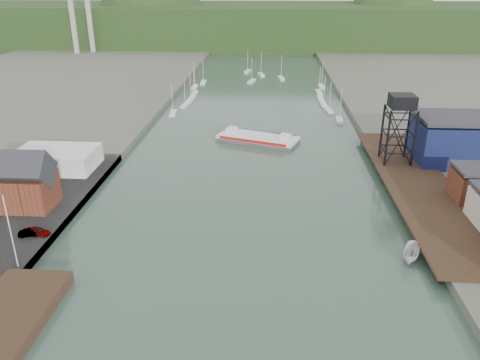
# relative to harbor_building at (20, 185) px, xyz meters

# --- Properties ---
(ground) EXTENTS (600.00, 600.00, 0.00)m
(ground) POSITION_rel_harbor_building_xyz_m (42.00, -30.00, -6.09)
(ground) COLOR #2A4134
(ground) RESTS_ON ground
(west_quay) EXTENTS (16.00, 80.00, 1.60)m
(west_quay) POSITION_rel_harbor_building_xyz_m (2.00, -10.00, -5.29)
(west_quay) COLOR slate
(west_quay) RESTS_ON ground
(west_stage) EXTENTS (10.00, 18.00, 1.80)m
(west_stage) POSITION_rel_harbor_building_xyz_m (13.00, -30.00, -5.19)
(west_stage) COLOR black
(west_stage) RESTS_ON ground
(east_pier) EXTENTS (14.00, 70.00, 2.45)m
(east_pier) POSITION_rel_harbor_building_xyz_m (79.00, 15.00, -4.19)
(east_pier) COLOR black
(east_pier) RESTS_ON ground
(harbor_building) EXTENTS (12.20, 8.20, 8.90)m
(harbor_building) POSITION_rel_harbor_building_xyz_m (0.00, 0.00, 0.00)
(harbor_building) COLOR #582E19
(harbor_building) RESTS_ON west_quay
(white_shed) EXTENTS (18.00, 12.00, 4.50)m
(white_shed) POSITION_rel_harbor_building_xyz_m (-2.00, 20.00, -2.24)
(white_shed) COLOR silver
(white_shed) RESTS_ON west_quay
(flagpole) EXTENTS (0.16, 0.16, 12.00)m
(flagpole) POSITION_rel_harbor_building_xyz_m (9.00, -20.00, 1.51)
(flagpole) COLOR silver
(flagpole) RESTS_ON west_quay
(lift_tower) EXTENTS (6.50, 6.50, 16.00)m
(lift_tower) POSITION_rel_harbor_building_xyz_m (77.00, 28.00, 9.56)
(lift_tower) COLOR black
(lift_tower) RESTS_ON east_pier
(blue_shed) EXTENTS (20.50, 14.50, 11.30)m
(blue_shed) POSITION_rel_harbor_building_xyz_m (92.00, 30.00, 0.98)
(blue_shed) COLOR #0B1033
(blue_shed) RESTS_ON east_land
(marina_sailboats) EXTENTS (57.71, 92.65, 0.90)m
(marina_sailboats) POSITION_rel_harbor_building_xyz_m (42.08, 108.46, -5.74)
(marina_sailboats) COLOR silver
(marina_sailboats) RESTS_ON ground
(smokestacks) EXTENTS (11.20, 8.20, 60.00)m
(smokestacks) POSITION_rel_harbor_building_xyz_m (-64.00, 202.50, 23.91)
(smokestacks) COLOR #9C9C97
(smokestacks) RESTS_ON ground
(distant_hills) EXTENTS (500.00, 120.00, 80.00)m
(distant_hills) POSITION_rel_harbor_building_xyz_m (38.02, 271.35, 4.29)
(distant_hills) COLOR #1D3316
(distant_hills) RESTS_ON ground
(chain_ferry) EXTENTS (23.89, 15.90, 3.20)m
(chain_ferry) POSITION_rel_harbor_building_xyz_m (43.95, 46.93, -5.17)
(chain_ferry) COLOR #49494B
(chain_ferry) RESTS_ON ground
(motorboat) EXTENTS (4.66, 6.72, 2.43)m
(motorboat) POSITION_rel_harbor_building_xyz_m (70.44, -12.05, -4.87)
(motorboat) COLOR silver
(motorboat) RESTS_ON ground
(car_west_a) EXTENTS (4.50, 2.51, 1.45)m
(car_west_a) POSITION_rel_harbor_building_xyz_m (7.76, -10.56, -3.76)
(car_west_a) COLOR #999999
(car_west_a) RESTS_ON west_quay
(car_west_b) EXTENTS (4.04, 2.26, 1.26)m
(car_west_b) POSITION_rel_harbor_building_xyz_m (6.62, -10.98, -3.86)
(car_west_b) COLOR #999999
(car_west_b) RESTS_ON west_quay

